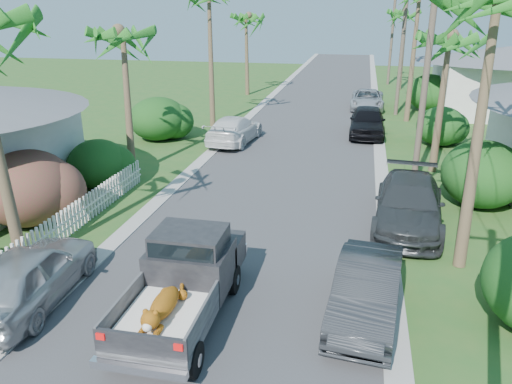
% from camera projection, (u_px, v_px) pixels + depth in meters
% --- Properties ---
extents(ground, '(120.00, 120.00, 0.00)m').
position_uv_depth(ground, '(189.00, 367.00, 10.49)').
color(ground, '#285A21').
rests_on(ground, ground).
extents(road, '(8.00, 100.00, 0.02)m').
position_uv_depth(road, '(312.00, 120.00, 33.42)').
color(road, '#38383A').
rests_on(road, ground).
extents(curb_left, '(0.60, 100.00, 0.06)m').
position_uv_depth(curb_left, '(249.00, 117.00, 34.24)').
color(curb_left, '#A5A39E').
rests_on(curb_left, ground).
extents(curb_right, '(0.60, 100.00, 0.06)m').
position_uv_depth(curb_right, '(377.00, 122.00, 32.59)').
color(curb_right, '#A5A39E').
rests_on(curb_right, ground).
extents(pickup_truck, '(1.98, 5.12, 2.06)m').
position_uv_depth(pickup_truck, '(187.00, 274.00, 12.12)').
color(pickup_truck, black).
rests_on(pickup_truck, ground).
extents(parked_car_rn, '(1.91, 4.40, 1.41)m').
position_uv_depth(parked_car_rn, '(366.00, 291.00, 11.99)').
color(parked_car_rn, '#292A2D').
rests_on(parked_car_rn, ground).
extents(parked_car_rm, '(2.71, 5.67, 1.59)m').
position_uv_depth(parked_car_rm, '(409.00, 204.00, 17.01)').
color(parked_car_rm, '#2F3234').
rests_on(parked_car_rm, ground).
extents(parked_car_rf, '(1.99, 4.93, 1.68)m').
position_uv_depth(parked_car_rf, '(367.00, 121.00, 29.10)').
color(parked_car_rf, black).
rests_on(parked_car_rf, ground).
extents(parked_car_rd, '(2.40, 5.08, 1.40)m').
position_uv_depth(parked_car_rd, '(367.00, 100.00, 36.69)').
color(parked_car_rd, '#B6B8BD').
rests_on(parked_car_rd, ground).
extents(parked_car_ln, '(2.17, 4.70, 1.56)m').
position_uv_depth(parked_car_ln, '(29.00, 275.00, 12.53)').
color(parked_car_ln, '#A3A6AA').
rests_on(parked_car_ln, ground).
extents(parked_car_lf, '(2.50, 5.24, 1.47)m').
position_uv_depth(parked_car_lf, '(234.00, 130.00, 27.60)').
color(parked_car_lf, white).
rests_on(parked_car_lf, ground).
extents(palm_l_b, '(4.40, 4.40, 7.40)m').
position_uv_depth(palm_l_b, '(121.00, 32.00, 20.67)').
color(palm_l_b, brown).
rests_on(palm_l_b, ground).
extents(palm_l_d, '(4.40, 4.40, 7.70)m').
position_uv_depth(palm_l_d, '(246.00, 16.00, 40.69)').
color(palm_l_d, brown).
rests_on(palm_l_d, ground).
extents(palm_r_b, '(4.40, 4.40, 7.20)m').
position_uv_depth(palm_r_b, '(450.00, 37.00, 20.91)').
color(palm_r_b, brown).
rests_on(palm_r_b, ground).
extents(palm_r_d, '(4.40, 4.40, 8.00)m').
position_uv_depth(palm_r_d, '(407.00, 12.00, 43.59)').
color(palm_r_d, brown).
rests_on(palm_r_d, ground).
extents(shrub_l_b, '(3.00, 3.30, 2.60)m').
position_uv_depth(shrub_l_b, '(28.00, 188.00, 17.05)').
color(shrub_l_b, '#A01639').
rests_on(shrub_l_b, ground).
extents(shrub_l_c, '(2.40, 2.64, 2.00)m').
position_uv_depth(shrub_l_c, '(98.00, 163.00, 20.74)').
color(shrub_l_c, '#134319').
rests_on(shrub_l_c, ground).
extents(shrub_l_d, '(3.20, 3.52, 2.40)m').
position_uv_depth(shrub_l_d, '(158.00, 119.00, 28.13)').
color(shrub_l_d, '#134319').
rests_on(shrub_l_d, ground).
extents(shrub_r_b, '(3.00, 3.30, 2.50)m').
position_uv_depth(shrub_r_b, '(483.00, 174.00, 18.64)').
color(shrub_r_b, '#134319').
rests_on(shrub_r_b, ground).
extents(shrub_r_c, '(2.60, 2.86, 2.10)m').
position_uv_depth(shrub_r_c, '(441.00, 126.00, 27.03)').
color(shrub_r_c, '#134319').
rests_on(shrub_r_c, ground).
extents(shrub_r_d, '(3.20, 3.52, 2.60)m').
position_uv_depth(shrub_r_d, '(430.00, 93.00, 36.02)').
color(shrub_r_d, '#134319').
rests_on(shrub_r_d, ground).
extents(picket_fence, '(0.10, 11.00, 1.00)m').
position_uv_depth(picket_fence, '(71.00, 220.00, 16.52)').
color(picket_fence, white).
rests_on(picket_fence, ground).
extents(house_right_far, '(9.00, 8.00, 4.60)m').
position_uv_depth(house_right_far, '(506.00, 83.00, 34.77)').
color(house_right_far, silver).
rests_on(house_right_far, ground).
extents(utility_pole_b, '(1.60, 0.26, 9.00)m').
position_uv_depth(utility_pole_b, '(426.00, 75.00, 19.74)').
color(utility_pole_b, brown).
rests_on(utility_pole_b, ground).
extents(utility_pole_c, '(1.60, 0.26, 9.00)m').
position_uv_depth(utility_pole_c, '(402.00, 47.00, 33.50)').
color(utility_pole_c, brown).
rests_on(utility_pole_c, ground).
extents(utility_pole_d, '(1.60, 0.26, 9.00)m').
position_uv_depth(utility_pole_d, '(392.00, 35.00, 47.26)').
color(utility_pole_d, brown).
rests_on(utility_pole_d, ground).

